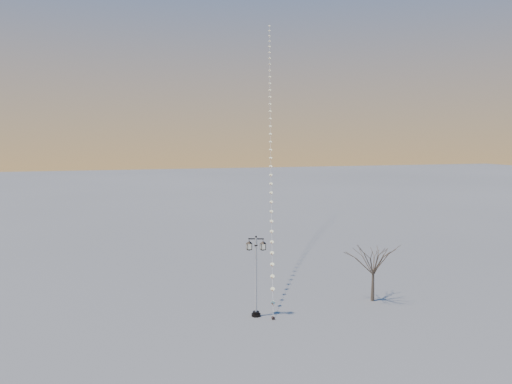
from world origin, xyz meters
name	(u,v)px	position (x,y,z in m)	size (l,w,h in m)	color
ground	(255,321)	(0.00, 0.00, 0.00)	(300.00, 300.00, 0.00)	slate
street_lamp	(256,272)	(0.29, 0.77, 2.77)	(1.23, 0.70, 5.01)	black
bare_tree	(373,261)	(8.61, 1.32, 2.71)	(2.35, 2.35, 3.91)	#4C3E30
kite_train	(270,116)	(7.01, 18.60, 13.06)	(12.37, 37.90, 26.35)	black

